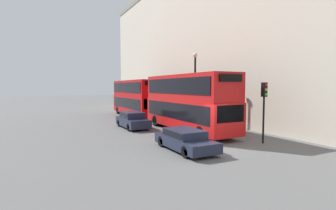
# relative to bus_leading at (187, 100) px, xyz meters

# --- Properties ---
(ground_plane) EXTENTS (200.00, 200.00, 0.00)m
(ground_plane) POSITION_rel_bus_leading_xyz_m (-1.60, -5.52, -2.50)
(ground_plane) COLOR #5B5B5B
(building_facade) EXTENTS (1.10, 80.00, 18.37)m
(building_facade) POSITION_rel_bus_leading_xyz_m (5.40, -5.52, 7.00)
(building_facade) COLOR beige
(building_facade) RESTS_ON ground
(bus_leading) EXTENTS (2.59, 10.55, 4.55)m
(bus_leading) POSITION_rel_bus_leading_xyz_m (0.00, 0.00, 0.00)
(bus_leading) COLOR red
(bus_leading) RESTS_ON ground
(bus_second_in_queue) EXTENTS (2.59, 10.72, 4.36)m
(bus_second_in_queue) POSITION_rel_bus_leading_xyz_m (0.00, 12.13, -0.09)
(bus_second_in_queue) COLOR #B20C0F
(bus_second_in_queue) RESTS_ON ground
(car_dark_sedan) EXTENTS (1.82, 4.42, 1.18)m
(car_dark_sedan) POSITION_rel_bus_leading_xyz_m (-3.40, -5.40, -1.86)
(car_dark_sedan) COLOR #1E2338
(car_dark_sedan) RESTS_ON ground
(car_hatchback) EXTENTS (1.79, 4.34, 1.40)m
(car_hatchback) POSITION_rel_bus_leading_xyz_m (-3.40, 3.59, -1.76)
(car_hatchback) COLOR #1E2338
(car_hatchback) RESTS_ON ground
(traffic_light) EXTENTS (0.30, 0.36, 3.87)m
(traffic_light) POSITION_rel_bus_leading_xyz_m (1.96, -6.10, 0.28)
(traffic_light) COLOR black
(traffic_light) RESTS_ON ground
(street_lamp) EXTENTS (0.44, 0.44, 6.69)m
(street_lamp) POSITION_rel_bus_leading_xyz_m (2.12, 2.17, 1.62)
(street_lamp) COLOR black
(street_lamp) RESTS_ON ground
(pedestrian) EXTENTS (0.36, 0.36, 1.71)m
(pedestrian) POSITION_rel_bus_leading_xyz_m (2.60, 6.31, -1.71)
(pedestrian) COLOR maroon
(pedestrian) RESTS_ON ground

